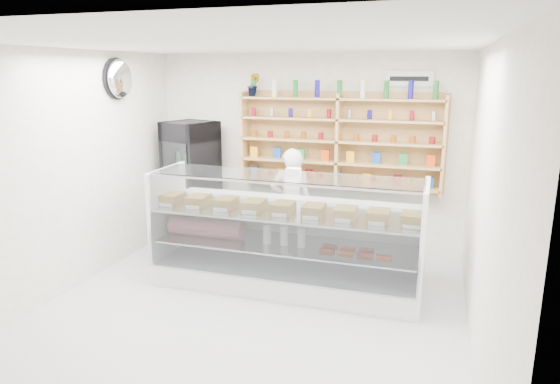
% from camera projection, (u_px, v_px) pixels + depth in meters
% --- Properties ---
extents(room, '(5.00, 5.00, 5.00)m').
position_uv_depth(room, '(242.00, 190.00, 4.96)').
color(room, '#B6B5BB').
rests_on(room, ground).
extents(display_counter, '(3.19, 0.95, 1.39)m').
position_uv_depth(display_counter, '(286.00, 257.00, 5.99)').
color(display_counter, white).
rests_on(display_counter, floor).
extents(shop_worker, '(0.65, 0.53, 1.54)m').
position_uv_depth(shop_worker, '(291.00, 204.00, 6.86)').
color(shop_worker, white).
rests_on(shop_worker, floor).
extents(drinks_cooler, '(0.83, 0.82, 1.83)m').
position_uv_depth(drinks_cooler, '(192.00, 182.00, 7.50)').
color(drinks_cooler, black).
rests_on(drinks_cooler, floor).
extents(wall_shelving, '(2.84, 0.28, 1.33)m').
position_uv_depth(wall_shelving, '(338.00, 142.00, 6.93)').
color(wall_shelving, tan).
rests_on(wall_shelving, back_wall).
extents(potted_plant, '(0.20, 0.18, 0.33)m').
position_uv_depth(potted_plant, '(254.00, 85.00, 7.12)').
color(potted_plant, '#1E6626').
rests_on(potted_plant, wall_shelving).
extents(security_mirror, '(0.15, 0.50, 0.50)m').
position_uv_depth(security_mirror, '(120.00, 79.00, 6.47)').
color(security_mirror, silver).
rests_on(security_mirror, left_wall).
extents(wall_sign, '(0.62, 0.03, 0.20)m').
position_uv_depth(wall_sign, '(409.00, 79.00, 6.59)').
color(wall_sign, white).
rests_on(wall_sign, back_wall).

